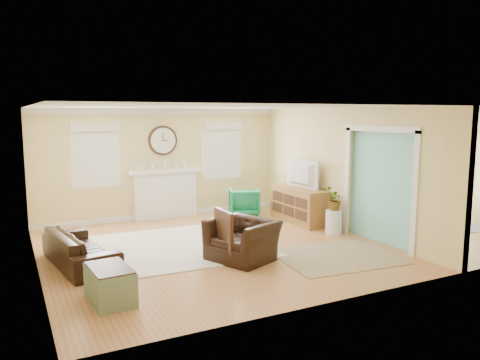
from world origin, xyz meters
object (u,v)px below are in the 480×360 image
(green_chair, at_px, (244,202))
(credenza, at_px, (299,205))
(sofa, at_px, (80,249))
(dining_table, at_px, (398,205))
(eames_chair, at_px, (242,240))

(green_chair, distance_m, credenza, 1.46)
(sofa, distance_m, dining_table, 7.17)
(eames_chair, distance_m, credenza, 3.10)
(green_chair, bearing_deg, credenza, 142.56)
(credenza, xyz_separation_m, dining_table, (2.21, -0.88, -0.05))
(eames_chair, distance_m, dining_table, 4.77)
(sofa, relative_size, credenza, 1.18)
(sofa, relative_size, dining_table, 0.98)
(green_chair, bearing_deg, dining_table, 165.16)
(eames_chair, relative_size, dining_table, 0.54)
(credenza, bearing_deg, green_chair, 122.13)
(dining_table, bearing_deg, credenza, 67.86)
(green_chair, bearing_deg, sofa, 48.34)
(sofa, height_order, eames_chair, eames_chair)
(eames_chair, distance_m, green_chair, 3.57)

